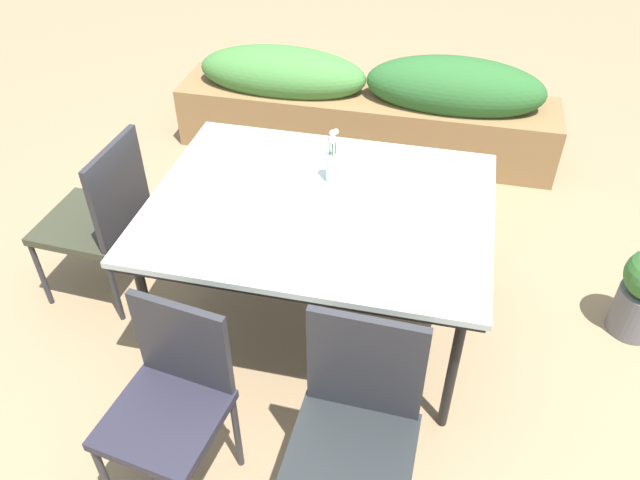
% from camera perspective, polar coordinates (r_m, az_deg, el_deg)
% --- Properties ---
extents(ground_plane, '(12.00, 12.00, 0.00)m').
position_cam_1_polar(ground_plane, '(3.37, 1.53, -6.51)').
color(ground_plane, '#9E7F5B').
extents(dining_table, '(1.54, 1.18, 0.75)m').
position_cam_1_polar(dining_table, '(2.85, 0.00, 2.62)').
color(dining_table, silver).
rests_on(dining_table, ground).
extents(chair_end_left, '(0.49, 0.49, 0.92)m').
position_cam_1_polar(chair_end_left, '(3.36, -19.23, 2.31)').
color(chair_end_left, '#373929').
rests_on(chair_end_left, ground).
extents(chair_near_left, '(0.46, 0.46, 0.88)m').
position_cam_1_polar(chair_near_left, '(2.43, -13.31, -13.62)').
color(chair_near_left, '#292736').
rests_on(chair_near_left, ground).
extents(chair_near_right, '(0.45, 0.45, 0.95)m').
position_cam_1_polar(chair_near_right, '(2.27, 3.29, -16.41)').
color(chair_near_right, '#25292B').
rests_on(chair_near_right, ground).
extents(flower_vase, '(0.06, 0.06, 0.27)m').
position_cam_1_polar(flower_vase, '(2.91, 1.14, 7.08)').
color(flower_vase, silver).
rests_on(flower_vase, dining_table).
extents(planter_box, '(2.66, 0.52, 0.75)m').
position_cam_1_polar(planter_box, '(4.52, 4.29, 12.13)').
color(planter_box, olive).
rests_on(planter_box, ground).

